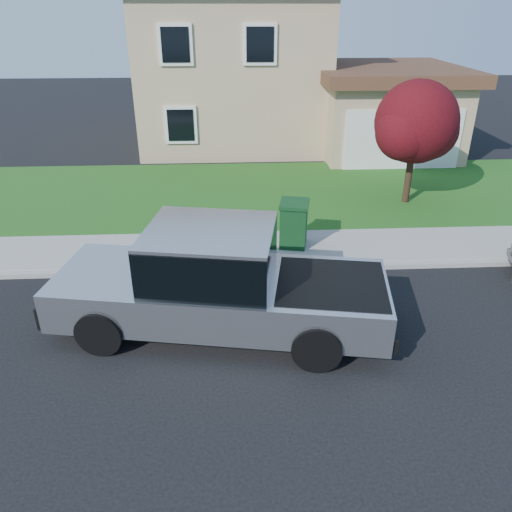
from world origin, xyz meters
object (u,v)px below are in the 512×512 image
at_px(ornamental_tree, 417,126).
at_px(pickup_truck, 219,284).
at_px(woman, 223,259).
at_px(trash_bin, 294,223).

bearing_deg(ornamental_tree, pickup_truck, -132.07).
relative_size(woman, ornamental_tree, 0.45).
bearing_deg(woman, trash_bin, -151.78).
bearing_deg(trash_bin, pickup_truck, -106.69).
height_order(woman, ornamental_tree, ornamental_tree).
height_order(pickup_truck, ornamental_tree, ornamental_tree).
xyz_separation_m(woman, ornamental_tree, (6.06, 5.34, 1.76)).
height_order(ornamental_tree, trash_bin, ornamental_tree).
bearing_deg(pickup_truck, ornamental_tree, 57.73).
distance_m(pickup_truck, woman, 1.46).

